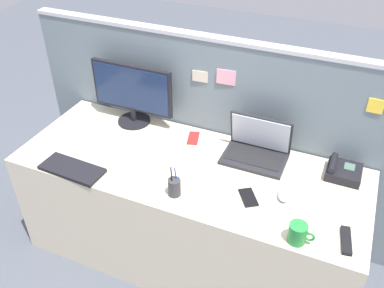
# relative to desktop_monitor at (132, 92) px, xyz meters

# --- Properties ---
(ground_plane) EXTENTS (10.00, 10.00, 0.00)m
(ground_plane) POSITION_rel_desktop_monitor_xyz_m (0.53, -0.29, -0.97)
(ground_plane) COLOR #4C515B
(desk) EXTENTS (2.04, 0.77, 0.75)m
(desk) POSITION_rel_desktop_monitor_xyz_m (0.53, -0.29, -0.60)
(desk) COLOR beige
(desk) RESTS_ON ground_plane
(cubicle_divider) EXTENTS (2.53, 0.08, 1.37)m
(cubicle_divider) POSITION_rel_desktop_monitor_xyz_m (0.53, 0.13, -0.28)
(cubicle_divider) COLOR slate
(cubicle_divider) RESTS_ON ground_plane
(desktop_monitor) EXTENTS (0.56, 0.21, 0.41)m
(desktop_monitor) POSITION_rel_desktop_monitor_xyz_m (0.00, 0.00, 0.00)
(desktop_monitor) COLOR black
(desktop_monitor) RESTS_ON desk
(laptop) EXTENTS (0.37, 0.25, 0.26)m
(laptop) POSITION_rel_desktop_monitor_xyz_m (0.86, -0.05, -0.16)
(laptop) COLOR #232328
(laptop) RESTS_ON desk
(desk_phone) EXTENTS (0.19, 0.18, 0.09)m
(desk_phone) POSITION_rel_desktop_monitor_xyz_m (1.35, -0.03, -0.19)
(desk_phone) COLOR black
(desk_phone) RESTS_ON desk
(keyboard_main) EXTENTS (0.38, 0.17, 0.02)m
(keyboard_main) POSITION_rel_desktop_monitor_xyz_m (-0.06, -0.60, -0.21)
(keyboard_main) COLOR black
(keyboard_main) RESTS_ON desk
(computer_mouse_right_hand) EXTENTS (0.08, 0.11, 0.03)m
(computer_mouse_right_hand) POSITION_rel_desktop_monitor_xyz_m (1.09, -0.35, -0.21)
(computer_mouse_right_hand) COLOR #9EA0A8
(computer_mouse_right_hand) RESTS_ON desk
(pen_cup) EXTENTS (0.07, 0.07, 0.18)m
(pen_cup) POSITION_rel_desktop_monitor_xyz_m (0.56, -0.55, -0.17)
(pen_cup) COLOR #333338
(pen_cup) RESTS_ON desk
(cell_phone_white_slab) EXTENTS (0.09, 0.16, 0.01)m
(cell_phone_white_slab) POSITION_rel_desktop_monitor_xyz_m (0.37, -0.22, -0.22)
(cell_phone_white_slab) COLOR silver
(cell_phone_white_slab) RESTS_ON desk
(cell_phone_black_slab) EXTENTS (0.14, 0.16, 0.01)m
(cell_phone_black_slab) POSITION_rel_desktop_monitor_xyz_m (0.92, -0.42, -0.22)
(cell_phone_black_slab) COLOR black
(cell_phone_black_slab) RESTS_ON desk
(cell_phone_red_case) EXTENTS (0.10, 0.15, 0.01)m
(cell_phone_red_case) POSITION_rel_desktop_monitor_xyz_m (0.44, -0.03, -0.22)
(cell_phone_red_case) COLOR #B22323
(cell_phone_red_case) RESTS_ON desk
(tv_remote) EXTENTS (0.07, 0.17, 0.02)m
(tv_remote) POSITION_rel_desktop_monitor_xyz_m (1.43, -0.52, -0.21)
(tv_remote) COLOR black
(tv_remote) RESTS_ON desk
(coffee_mug) EXTENTS (0.13, 0.09, 0.10)m
(coffee_mug) POSITION_rel_desktop_monitor_xyz_m (1.22, -0.61, -0.17)
(coffee_mug) COLOR #238438
(coffee_mug) RESTS_ON desk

